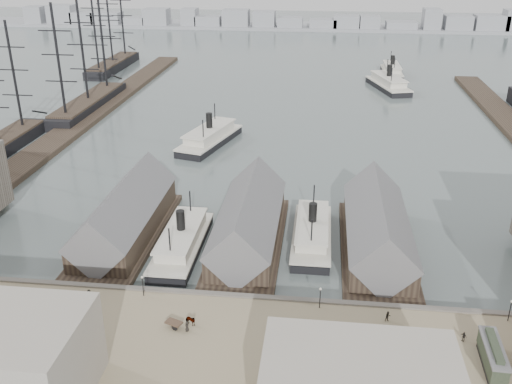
# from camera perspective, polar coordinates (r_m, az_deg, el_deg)

# --- Properties ---
(ground) EXTENTS (900.00, 900.00, 0.00)m
(ground) POSITION_cam_1_polar(r_m,az_deg,el_deg) (104.72, -1.96, -9.63)
(ground) COLOR #4D5959
(ground) RESTS_ON ground
(quay) EXTENTS (180.00, 30.00, 2.00)m
(quay) POSITION_cam_1_polar(r_m,az_deg,el_deg) (88.32, -3.98, -16.19)
(quay) COLOR #817356
(quay) RESTS_ON ground
(seawall) EXTENTS (180.00, 1.20, 2.30)m
(seawall) POSITION_cam_1_polar(r_m,az_deg,el_deg) (99.83, -2.42, -10.71)
(seawall) COLOR #59544C
(seawall) RESTS_ON ground
(west_wharf) EXTENTS (10.00, 220.00, 1.60)m
(west_wharf) POSITION_cam_1_polar(r_m,az_deg,el_deg) (211.27, -16.43, 7.22)
(west_wharf) COLOR #2D231C
(west_wharf) RESTS_ON ground
(ferry_shed_west) EXTENTS (14.00, 42.00, 12.60)m
(ferry_shed_west) POSITION_cam_1_polar(r_m,az_deg,el_deg) (122.65, -12.90, -2.46)
(ferry_shed_west) COLOR #2D231C
(ferry_shed_west) RESTS_ON ground
(ferry_shed_center) EXTENTS (14.00, 42.00, 12.60)m
(ferry_shed_center) POSITION_cam_1_polar(r_m,az_deg,el_deg) (116.84, -0.76, -3.19)
(ferry_shed_center) COLOR #2D231C
(ferry_shed_center) RESTS_ON ground
(ferry_shed_east) EXTENTS (14.00, 42.00, 12.60)m
(ferry_shed_east) POSITION_cam_1_polar(r_m,az_deg,el_deg) (116.66, 12.04, -3.81)
(ferry_shed_east) COLOR #2D231C
(ferry_shed_east) RESTS_ON ground
(lamp_post_near_w) EXTENTS (0.44, 0.44, 3.92)m
(lamp_post_near_w) POSITION_cam_1_polar(r_m,az_deg,el_deg) (99.62, -11.28, -8.84)
(lamp_post_near_w) COLOR black
(lamp_post_near_w) RESTS_ON quay
(lamp_post_near_e) EXTENTS (0.44, 0.44, 3.92)m
(lamp_post_near_e) POSITION_cam_1_polar(r_m,az_deg,el_deg) (95.38, 6.44, -10.10)
(lamp_post_near_e) COLOR black
(lamp_post_near_e) RESTS_ON quay
(lamp_post_far_e) EXTENTS (0.44, 0.44, 3.92)m
(lamp_post_far_e) POSITION_cam_1_polar(r_m,az_deg,el_deg) (100.35, 24.12, -10.43)
(lamp_post_far_e) COLOR black
(lamp_post_far_e) RESTS_ON quay
(far_shore) EXTENTS (500.00, 40.00, 15.72)m
(far_shore) POSITION_cam_1_polar(r_m,az_deg,el_deg) (424.16, 4.76, 16.46)
(far_shore) COLOR gray
(far_shore) RESTS_ON ground
(ferry_docked_west) EXTENTS (7.99, 26.62, 9.51)m
(ferry_docked_west) POSITION_cam_1_polar(r_m,az_deg,el_deg) (116.33, -7.43, -4.88)
(ferry_docked_west) COLOR black
(ferry_docked_west) RESTS_ON ground
(ferry_docked_east) EXTENTS (7.84, 26.13, 9.33)m
(ferry_docked_east) POSITION_cam_1_polar(r_m,az_deg,el_deg) (119.32, 5.62, -4.03)
(ferry_docked_east) COLOR black
(ferry_docked_east) RESTS_ON ground
(ferry_open_near) EXTENTS (16.53, 31.09, 10.64)m
(ferry_open_near) POSITION_cam_1_polar(r_m,az_deg,el_deg) (176.44, -4.65, 5.51)
(ferry_open_near) COLOR black
(ferry_open_near) RESTS_ON ground
(ferry_open_mid) EXTENTS (17.63, 32.08, 10.97)m
(ferry_open_mid) POSITION_cam_1_polar(r_m,az_deg,el_deg) (251.28, 13.09, 10.54)
(ferry_open_mid) COLOR black
(ferry_open_mid) RESTS_ON ground
(ferry_open_far) EXTENTS (8.42, 27.02, 9.61)m
(ferry_open_far) POSITION_cam_1_polar(r_m,az_deg,el_deg) (279.97, 13.42, 11.77)
(ferry_open_far) COLOR black
(ferry_open_far) RESTS_ON ground
(sailing_ship_mid) EXTENTS (9.76, 56.38, 40.12)m
(sailing_ship_mid) POSITION_cam_1_polar(r_m,az_deg,el_deg) (222.64, -16.39, 8.60)
(sailing_ship_mid) COLOR black
(sailing_ship_mid) RESTS_ON ground
(sailing_ship_far) EXTENTS (9.51, 52.82, 39.09)m
(sailing_ship_far) POSITION_cam_1_polar(r_m,az_deg,el_deg) (293.57, -14.10, 12.36)
(sailing_ship_far) COLOR black
(sailing_ship_far) RESTS_ON ground
(tram) EXTENTS (2.94, 9.92, 3.50)m
(tram) POSITION_cam_1_polar(r_m,az_deg,el_deg) (90.36, 22.57, -14.98)
(tram) COLOR black
(tram) RESTS_ON quay
(horse_cart_center) EXTENTS (5.03, 2.95, 1.73)m
(horse_cart_center) POSITION_cam_1_polar(r_m,az_deg,el_deg) (92.57, -7.01, -12.72)
(horse_cart_center) COLOR black
(horse_cart_center) RESTS_ON quay
(horse_cart_right) EXTENTS (4.75, 2.25, 1.57)m
(horse_cart_right) POSITION_cam_1_polar(r_m,az_deg,el_deg) (83.46, 10.67, -17.82)
(horse_cart_right) COLOR black
(horse_cart_right) RESTS_ON quay
(pedestrian_2) EXTENTS (1.19, 0.90, 1.64)m
(pedestrian_2) POSITION_cam_1_polar(r_m,az_deg,el_deg) (102.21, -16.34, -9.76)
(pedestrian_2) COLOR black
(pedestrian_2) RESTS_ON quay
(pedestrian_3) EXTENTS (0.56, 0.99, 1.58)m
(pedestrian_3) POSITION_cam_1_polar(r_m,az_deg,el_deg) (89.32, -18.39, -15.58)
(pedestrian_3) COLOR black
(pedestrian_3) RESTS_ON quay
(pedestrian_4) EXTENTS (0.69, 0.91, 1.68)m
(pedestrian_4) POSITION_cam_1_polar(r_m,az_deg,el_deg) (91.53, -6.91, -13.21)
(pedestrian_4) COLOR black
(pedestrian_4) RESTS_ON quay
(pedestrian_5) EXTENTS (0.52, 0.68, 1.80)m
(pedestrian_5) POSITION_cam_1_polar(r_m,az_deg,el_deg) (84.81, 6.69, -16.64)
(pedestrian_5) COLOR black
(pedestrian_5) RESTS_ON quay
(pedestrian_6) EXTENTS (1.06, 0.94, 1.82)m
(pedestrian_6) POSITION_cam_1_polar(r_m,az_deg,el_deg) (95.21, 13.06, -12.03)
(pedestrian_6) COLOR black
(pedestrian_6) RESTS_ON quay
(pedestrian_8) EXTENTS (0.97, 0.95, 1.64)m
(pedestrian_8) POSITION_cam_1_polar(r_m,az_deg,el_deg) (94.42, 20.05, -13.42)
(pedestrian_8) COLOR black
(pedestrian_8) RESTS_ON quay
(pedestrian_10) EXTENTS (1.02, 0.94, 1.68)m
(pedestrian_10) POSITION_cam_1_polar(r_m,az_deg,el_deg) (108.12, -24.19, -9.03)
(pedestrian_10) COLOR black
(pedestrian_10) RESTS_ON quay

